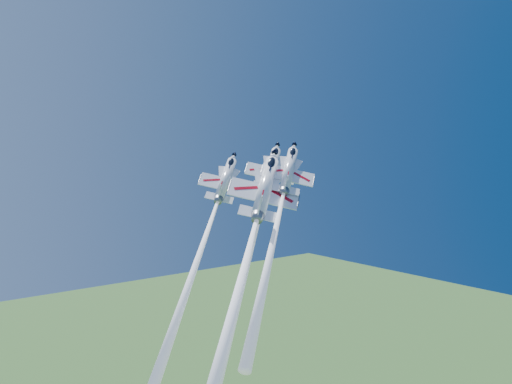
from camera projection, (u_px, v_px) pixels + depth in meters
jet_lead at (255, 234)px, 89.29m from camera, size 28.29×30.00×36.20m
jet_left at (203, 245)px, 84.00m from camera, size 26.25×27.79×33.50m
jet_right at (276, 226)px, 82.94m from camera, size 24.72×25.84×30.96m
jet_slot at (245, 265)px, 76.85m from camera, size 30.91×32.23×38.57m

